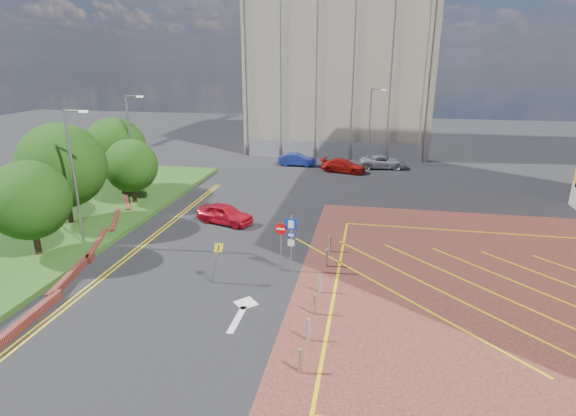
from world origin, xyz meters
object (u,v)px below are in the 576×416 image
(warning_sign, at_px, (217,258))
(car_red_left, at_px, (225,214))
(tree_c, at_px, (131,166))
(lamp_left_far, at_px, (131,141))
(car_silver_back, at_px, (382,162))
(tree_d, at_px, (115,148))
(sign_cluster, at_px, (287,238))
(car_red_back, at_px, (343,166))
(car_blue_back, at_px, (297,160))
(tree_b, at_px, (62,166))
(lamp_back, at_px, (370,124))
(lamp_left_near, at_px, (74,172))
(tree_a, at_px, (29,200))

(warning_sign, height_order, car_red_left, warning_sign)
(tree_c, bearing_deg, lamp_left_far, 114.71)
(car_red_left, bearing_deg, car_silver_back, -12.92)
(tree_d, relative_size, lamp_left_far, 0.76)
(lamp_left_far, height_order, sign_cluster, lamp_left_far)
(tree_c, distance_m, car_red_back, 20.77)
(warning_sign, height_order, car_silver_back, warning_sign)
(car_blue_back, bearing_deg, sign_cluster, -172.03)
(tree_b, distance_m, warning_sign, 14.20)
(tree_c, distance_m, sign_cluster, 16.53)
(lamp_back, xyz_separation_m, car_red_back, (-2.43, -4.02, -3.71))
(tree_c, height_order, tree_d, tree_d)
(tree_b, height_order, car_blue_back, tree_b)
(tree_c, relative_size, car_blue_back, 1.24)
(lamp_left_near, bearing_deg, lamp_left_far, 101.31)
(sign_cluster, relative_size, car_red_left, 0.79)
(tree_b, xyz_separation_m, tree_d, (-1.00, 8.00, -0.37))
(car_red_back, bearing_deg, car_silver_back, -42.41)
(tree_c, bearing_deg, car_red_back, 42.69)
(car_red_left, distance_m, car_blue_back, 18.47)
(tree_d, relative_size, car_silver_back, 1.29)
(tree_d, bearing_deg, tree_c, -45.00)
(lamp_left_near, relative_size, sign_cluster, 2.50)
(tree_b, relative_size, warning_sign, 2.99)
(tree_d, xyz_separation_m, car_red_left, (11.14, -5.44, -3.18))
(car_red_left, height_order, car_red_back, car_red_left)
(tree_d, distance_m, lamp_back, 25.47)
(warning_sign, relative_size, car_red_left, 0.56)
(lamp_back, relative_size, car_red_left, 1.98)
(tree_c, height_order, car_red_left, tree_c)
(tree_d, height_order, car_red_back, tree_d)
(tree_c, xyz_separation_m, car_red_left, (8.14, -2.44, -2.50))
(tree_b, bearing_deg, lamp_left_far, 81.23)
(tree_d, bearing_deg, lamp_back, 36.09)
(tree_d, distance_m, sign_cluster, 20.74)
(tree_c, relative_size, car_red_left, 1.21)
(lamp_back, distance_m, car_blue_back, 8.59)
(tree_b, bearing_deg, warning_sign, -25.47)
(sign_cluster, xyz_separation_m, car_red_back, (1.36, 22.99, -1.30))
(car_silver_back, bearing_deg, lamp_back, 38.49)
(lamp_left_far, bearing_deg, warning_sign, -48.51)
(tree_a, bearing_deg, sign_cluster, 3.94)
(lamp_left_near, distance_m, sign_cluster, 13.04)
(tree_c, xyz_separation_m, lamp_left_near, (1.08, -8.00, 1.47))
(lamp_back, bearing_deg, lamp_left_near, -122.40)
(car_red_left, bearing_deg, tree_a, 148.20)
(lamp_back, relative_size, sign_cluster, 2.50)
(tree_d, bearing_deg, car_silver_back, 31.47)
(tree_b, distance_m, lamp_left_far, 7.10)
(car_red_left, bearing_deg, car_blue_back, 10.88)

